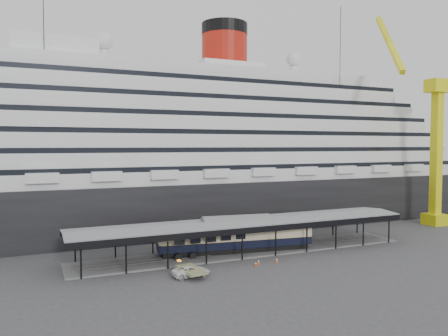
{
  "coord_description": "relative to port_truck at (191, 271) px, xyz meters",
  "views": [
    {
      "loc": [
        -31.57,
        -57.09,
        17.22
      ],
      "look_at": [
        -2.74,
        8.0,
        13.49
      ],
      "focal_mm": 35.0,
      "sensor_mm": 36.0,
      "label": 1
    }
  ],
  "objects": [
    {
      "name": "ground",
      "position": [
        12.67,
        3.74,
        -0.7
      ],
      "size": [
        200.0,
        200.0,
        0.0
      ],
      "primitive_type": "plane",
      "color": "#3B3B3E",
      "rests_on": "ground"
    },
    {
      "name": "cruise_ship",
      "position": [
        12.72,
        35.74,
        17.65
      ],
      "size": [
        130.0,
        30.0,
        43.9
      ],
      "color": "black",
      "rests_on": "ground"
    },
    {
      "name": "platform_canopy",
      "position": [
        12.67,
        8.74,
        1.66
      ],
      "size": [
        56.0,
        9.18,
        5.3
      ],
      "color": "slate",
      "rests_on": "ground"
    },
    {
      "name": "crane_yellow",
      "position": [
        59.74,
        14.28,
        19.26
      ],
      "size": [
        23.83,
        18.78,
        47.6
      ],
      "color": "yellow",
      "rests_on": "ground"
    },
    {
      "name": "port_truck",
      "position": [
        0.0,
        0.0,
        0.0
      ],
      "size": [
        5.24,
        2.77,
        1.4
      ],
      "primitive_type": "imported",
      "rotation": [
        0.0,
        0.0,
        1.66
      ],
      "color": "white",
      "rests_on": "ground"
    },
    {
      "name": "pullman_carriage",
      "position": [
        10.73,
        8.74,
        2.25
      ],
      "size": [
        25.22,
        6.5,
        24.56
      ],
      "rotation": [
        0.0,
        0.0,
        -0.13
      ],
      "color": "black",
      "rests_on": "ground"
    },
    {
      "name": "traffic_cone_left",
      "position": [
        10.01,
        0.79,
        -0.34
      ],
      "size": [
        0.44,
        0.44,
        0.73
      ],
      "rotation": [
        0.0,
        0.0,
        0.19
      ],
      "color": "red",
      "rests_on": "ground"
    },
    {
      "name": "traffic_cone_mid",
      "position": [
        10.9,
        1.59,
        -0.33
      ],
      "size": [
        0.46,
        0.46,
        0.74
      ],
      "rotation": [
        0.0,
        0.0,
        0.23
      ],
      "color": "#F7610D",
      "rests_on": "ground"
    },
    {
      "name": "traffic_cone_right",
      "position": [
        13.68,
        1.15,
        -0.31
      ],
      "size": [
        0.41,
        0.41,
        0.78
      ],
      "rotation": [
        0.0,
        0.0,
        0.01
      ],
      "color": "#D1500B",
      "rests_on": "ground"
    }
  ]
}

